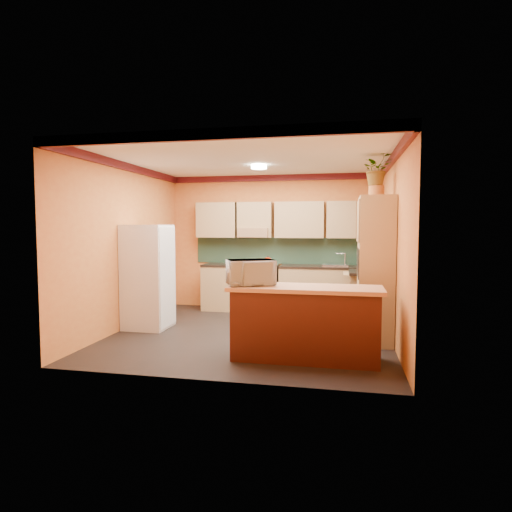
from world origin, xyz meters
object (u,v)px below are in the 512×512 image
at_px(breakfast_bar, 305,325).
at_px(fridge, 148,277).
at_px(base_cabinets_back, 295,290).
at_px(pantry, 375,269).
at_px(stove, 263,288).
at_px(microwave, 251,272).

bearing_deg(breakfast_bar, fridge, 156.01).
bearing_deg(base_cabinets_back, breakfast_bar, -81.21).
bearing_deg(pantry, stove, 137.12).
distance_m(base_cabinets_back, breakfast_bar, 3.00).
distance_m(breakfast_bar, microwave, 0.95).
xyz_separation_m(base_cabinets_back, breakfast_bar, (0.46, -2.96, 0.00)).
height_order(stove, pantry, pantry).
distance_m(stove, microwave, 3.05).
bearing_deg(base_cabinets_back, pantry, -53.49).
xyz_separation_m(stove, microwave, (0.39, -2.96, 0.64)).
distance_m(base_cabinets_back, microwave, 3.04).
distance_m(base_cabinets_back, pantry, 2.39).
bearing_deg(fridge, base_cabinets_back, 38.44).
bearing_deg(microwave, fridge, 123.70).
bearing_deg(fridge, stove, 47.82).
height_order(fridge, breakfast_bar, fridge).
xyz_separation_m(base_cabinets_back, microwave, (-0.24, -2.96, 0.65)).
bearing_deg(base_cabinets_back, stove, -180.00).
xyz_separation_m(fridge, microwave, (1.99, -1.19, 0.24)).
height_order(stove, fridge, fridge).
bearing_deg(breakfast_bar, microwave, 180.00).
bearing_deg(base_cabinets_back, fridge, -141.56).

